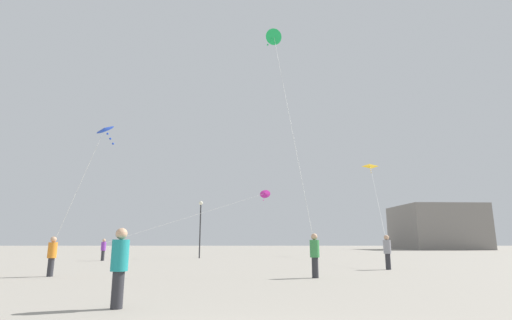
{
  "coord_description": "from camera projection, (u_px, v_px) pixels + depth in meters",
  "views": [
    {
      "loc": [
        0.08,
        -4.31,
        1.4
      ],
      "look_at": [
        0.0,
        16.04,
        5.73
      ],
      "focal_mm": 27.09,
      "sensor_mm": 36.0,
      "label": 1
    }
  ],
  "objects": [
    {
      "name": "person_in_orange",
      "position": [
        54.0,
        254.0,
        16.18
      ],
      "size": [
        0.36,
        0.36,
        1.63
      ],
      "rotation": [
        0.0,
        0.0,
        5.26
      ],
      "color": "#2D2D33",
      "rests_on": "ground_plane"
    },
    {
      "name": "person_in_purple",
      "position": [
        105.0,
        249.0,
        29.69
      ],
      "size": [
        0.36,
        0.36,
        1.65
      ],
      "rotation": [
        0.0,
        0.0,
        3.39
      ],
      "color": "#2D2D33",
      "rests_on": "ground_plane"
    },
    {
      "name": "person_in_grey",
      "position": [
        389.0,
        250.0,
        20.13
      ],
      "size": [
        0.38,
        0.38,
        1.77
      ],
      "rotation": [
        0.0,
        0.0,
        4.07
      ],
      "color": "#2D2D33",
      "rests_on": "ground_plane"
    },
    {
      "name": "person_in_teal",
      "position": [
        121.0,
        264.0,
        8.45
      ],
      "size": [
        0.37,
        0.37,
        1.71
      ],
      "rotation": [
        0.0,
        0.0,
        2.75
      ],
      "color": "#2D2D33",
      "rests_on": "ground_plane"
    },
    {
      "name": "person_in_green",
      "position": [
        316.0,
        253.0,
        15.53
      ],
      "size": [
        0.38,
        0.38,
        1.74
      ],
      "rotation": [
        0.0,
        0.0,
        5.67
      ],
      "color": "#2D2D33",
      "rests_on": "ground_plane"
    },
    {
      "name": "kite_emerald_diamond",
      "position": [
        275.0,
        39.0,
        23.05
      ],
      "size": [
        1.89,
        5.66,
        12.59
      ],
      "color": "green"
    },
    {
      "name": "kite_magenta_diamond",
      "position": [
        265.0,
        194.0,
        38.87
      ],
      "size": [
        13.25,
        8.87,
        5.39
      ],
      "color": "#D12899"
    },
    {
      "name": "kite_amber_delta",
      "position": [
        372.0,
        168.0,
        42.01
      ],
      "size": [
        6.57,
        21.87,
        8.67
      ],
      "color": "yellow"
    },
    {
      "name": "kite_cobalt_diamond",
      "position": [
        106.0,
        130.0,
        17.5
      ],
      "size": [
        2.21,
        0.98,
        5.42
      ],
      "color": "blue"
    },
    {
      "name": "building_left_hall",
      "position": [
        438.0,
        227.0,
        74.48
      ],
      "size": [
        14.74,
        14.4,
        8.35
      ],
      "color": "gray",
      "rests_on": "ground_plane"
    },
    {
      "name": "lamppost_east",
      "position": [
        202.0,
        220.0,
        34.86
      ],
      "size": [
        0.36,
        0.36,
        5.06
      ],
      "color": "#2D2D30",
      "rests_on": "ground_plane"
    }
  ]
}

